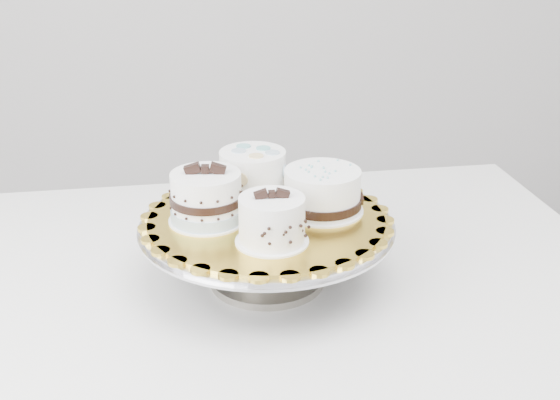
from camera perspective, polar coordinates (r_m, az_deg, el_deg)
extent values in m
cube|color=silver|center=(1.18, -1.74, -6.41)|extent=(1.23, 0.84, 0.04)
cube|color=silver|center=(1.81, 14.81, -9.64)|extent=(0.05, 0.05, 0.71)
cylinder|color=gray|center=(1.13, -1.06, -6.32)|extent=(0.18, 0.18, 0.01)
cylinder|color=gray|center=(1.11, -1.07, -4.42)|extent=(0.12, 0.12, 0.10)
cylinder|color=silver|center=(1.09, -1.09, -1.92)|extent=(0.39, 0.39, 0.01)
cylinder|color=silver|center=(1.09, -1.09, -2.08)|extent=(0.40, 0.40, 0.00)
cylinder|color=gold|center=(1.08, -1.10, -1.53)|extent=(0.38, 0.38, 0.01)
cylinder|color=white|center=(1.00, -0.65, -3.35)|extent=(0.11, 0.11, 0.00)
cylinder|color=white|center=(0.99, -0.66, -1.57)|extent=(0.10, 0.10, 0.07)
cylinder|color=white|center=(1.07, -5.92, -1.59)|extent=(0.12, 0.12, 0.00)
cylinder|color=white|center=(1.06, -6.01, 0.30)|extent=(0.12, 0.12, 0.07)
cylinder|color=#9AB4C3|center=(1.07, -5.94, -1.08)|extent=(0.11, 0.11, 0.02)
cylinder|color=black|center=(1.06, -6.00, 0.20)|extent=(0.11, 0.11, 0.01)
cylinder|color=white|center=(1.15, -2.19, 0.36)|extent=(0.12, 0.12, 0.00)
cylinder|color=white|center=(1.14, -2.22, 2.17)|extent=(0.14, 0.14, 0.08)
cylinder|color=white|center=(1.10, 3.41, -0.81)|extent=(0.13, 0.13, 0.00)
cylinder|color=white|center=(1.09, 3.45, 0.82)|extent=(0.14, 0.14, 0.06)
cylinder|color=black|center=(1.10, 3.43, -0.07)|extent=(0.12, 0.12, 0.01)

